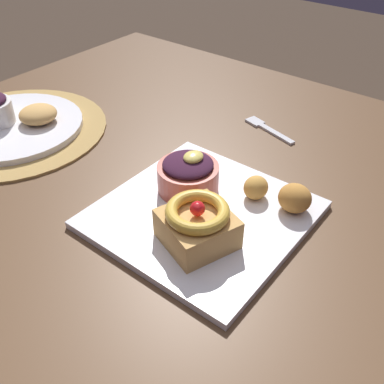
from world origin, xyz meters
name	(u,v)px	position (x,y,z in m)	size (l,w,h in m)	color
dining_table	(105,236)	(0.00, 0.00, 0.64)	(1.28, 1.06, 0.73)	brown
woven_placemat	(13,130)	(0.04, 0.30, 0.73)	(0.37, 0.37, 0.01)	#AD894C
front_plate	(202,214)	(0.06, -0.17, 0.74)	(0.29, 0.29, 0.01)	white
cake_slice	(197,224)	(0.01, -0.20, 0.77)	(0.12, 0.12, 0.07)	tan
berry_ramekin	(188,174)	(0.10, -0.11, 0.77)	(0.10, 0.10, 0.07)	#B24C3D
fritter_front	(256,188)	(0.15, -0.21, 0.76)	(0.04, 0.04, 0.04)	gold
fritter_middle	(295,198)	(0.16, -0.27, 0.76)	(0.05, 0.05, 0.04)	#BC7F38
back_plate	(12,126)	(0.04, 0.30, 0.74)	(0.28, 0.28, 0.01)	white
back_pastry	(38,114)	(0.08, 0.26, 0.76)	(0.07, 0.07, 0.03)	tan
fork	(267,128)	(0.36, -0.10, 0.73)	(0.05, 0.13, 0.00)	silver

